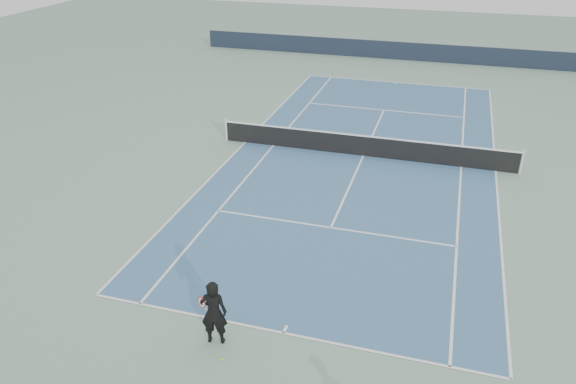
# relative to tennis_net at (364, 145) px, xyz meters

# --- Properties ---
(ground) EXTENTS (80.00, 80.00, 0.00)m
(ground) POSITION_rel_tennis_net_xyz_m (0.00, 0.00, -0.50)
(ground) COLOR gray
(court_surface) EXTENTS (10.97, 23.77, 0.01)m
(court_surface) POSITION_rel_tennis_net_xyz_m (0.00, 0.00, -0.50)
(court_surface) COLOR #396289
(court_surface) RESTS_ON ground
(tennis_net) EXTENTS (12.90, 0.10, 1.07)m
(tennis_net) POSITION_rel_tennis_net_xyz_m (0.00, 0.00, 0.00)
(tennis_net) COLOR silver
(tennis_net) RESTS_ON ground
(windscreen_far) EXTENTS (30.00, 0.25, 1.20)m
(windscreen_far) POSITION_rel_tennis_net_xyz_m (0.00, 17.88, 0.10)
(windscreen_far) COLOR black
(windscreen_far) RESTS_ON ground
(tennis_player) EXTENTS (0.83, 0.62, 1.80)m
(tennis_player) POSITION_rel_tennis_net_xyz_m (-1.54, -12.63, 0.40)
(tennis_player) COLOR black
(tennis_player) RESTS_ON ground
(tennis_ball) EXTENTS (0.07, 0.07, 0.07)m
(tennis_ball) POSITION_rel_tennis_net_xyz_m (-1.14, -13.22, -0.47)
(tennis_ball) COLOR #CCDF2D
(tennis_ball) RESTS_ON ground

